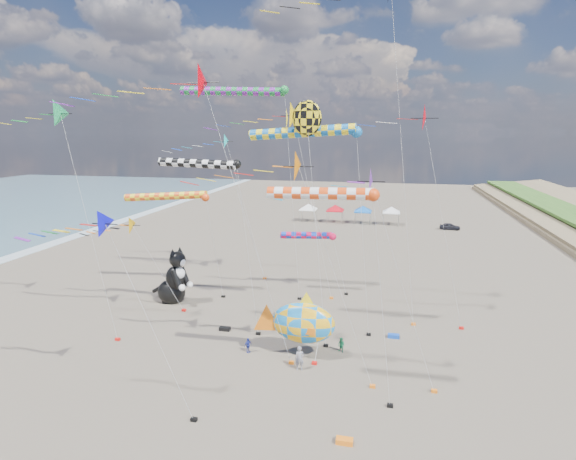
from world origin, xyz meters
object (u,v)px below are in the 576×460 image
(cat_inflatable, at_px, (174,275))
(person_adult, at_px, (300,358))
(parked_car, at_px, (450,226))
(fish_inflatable, at_px, (303,323))
(child_blue, at_px, (248,345))
(child_green, at_px, (341,345))

(cat_inflatable, height_order, person_adult, cat_inflatable)
(cat_inflatable, height_order, parked_car, cat_inflatable)
(fish_inflatable, relative_size, parked_car, 1.87)
(parked_car, bearing_deg, cat_inflatable, 146.55)
(cat_inflatable, bearing_deg, parked_car, 72.52)
(cat_inflatable, distance_m, child_blue, 13.18)
(child_blue, xyz_separation_m, parked_car, (20.29, 49.28, -0.01))
(parked_car, bearing_deg, person_adult, 165.53)
(person_adult, xyz_separation_m, parked_car, (16.04, 50.93, -0.30))
(fish_inflatable, bearing_deg, parked_car, 71.68)
(child_green, xyz_separation_m, parked_car, (13.49, 47.72, -0.01))
(cat_inflatable, relative_size, parked_car, 1.67)
(child_green, relative_size, child_blue, 1.00)
(person_adult, distance_m, child_green, 4.11)
(fish_inflatable, relative_size, child_blue, 5.40)
(cat_inflatable, bearing_deg, child_green, -2.64)
(parked_car, bearing_deg, child_blue, 160.63)
(person_adult, bearing_deg, child_blue, 145.62)
(cat_inflatable, bearing_deg, person_adult, -15.70)
(person_adult, height_order, child_green, person_adult)
(fish_inflatable, height_order, person_adult, fish_inflatable)
(fish_inflatable, height_order, parked_car, fish_inflatable)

